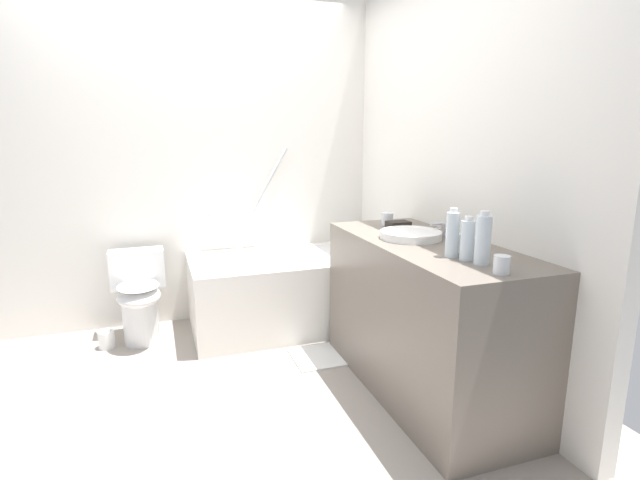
# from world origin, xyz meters

# --- Properties ---
(ground_plane) EXTENTS (3.90, 3.90, 0.00)m
(ground_plane) POSITION_xyz_m (0.00, 0.00, 0.00)
(ground_plane) COLOR #9E9389
(wall_back_tiled) EXTENTS (3.30, 0.10, 2.57)m
(wall_back_tiled) POSITION_xyz_m (0.00, 1.23, 1.29)
(wall_back_tiled) COLOR silver
(wall_back_tiled) RESTS_ON ground_plane
(wall_right_mirror) EXTENTS (0.10, 2.75, 2.57)m
(wall_right_mirror) POSITION_xyz_m (1.50, 0.00, 1.29)
(wall_right_mirror) COLOR silver
(wall_right_mirror) RESTS_ON ground_plane
(bathtub) EXTENTS (1.48, 0.79, 1.38)m
(bathtub) POSITION_xyz_m (0.66, 0.78, 0.30)
(bathtub) COLOR silver
(bathtub) RESTS_ON ground_plane
(toilet) EXTENTS (0.39, 0.52, 0.66)m
(toilet) POSITION_xyz_m (-0.43, 0.86, 0.34)
(toilet) COLOR white
(toilet) RESTS_ON ground_plane
(vanity_counter) EXTENTS (0.61, 1.49, 0.89)m
(vanity_counter) POSITION_xyz_m (1.14, -0.42, 0.45)
(vanity_counter) COLOR #6B6056
(vanity_counter) RESTS_ON ground_plane
(sink_basin) EXTENTS (0.35, 0.35, 0.04)m
(sink_basin) POSITION_xyz_m (1.10, -0.30, 0.91)
(sink_basin) COLOR white
(sink_basin) RESTS_ON vanity_counter
(sink_faucet) EXTENTS (0.10, 0.15, 0.08)m
(sink_faucet) POSITION_xyz_m (1.31, -0.30, 0.93)
(sink_faucet) COLOR #B1B1B6
(sink_faucet) RESTS_ON vanity_counter
(water_bottle_0) EXTENTS (0.06, 0.06, 0.24)m
(water_bottle_0) POSITION_xyz_m (1.08, -0.74, 1.00)
(water_bottle_0) COLOR silver
(water_bottle_0) RESTS_ON vanity_counter
(water_bottle_1) EXTENTS (0.07, 0.07, 0.25)m
(water_bottle_1) POSITION_xyz_m (1.13, -0.91, 1.01)
(water_bottle_1) COLOR silver
(water_bottle_1) RESTS_ON vanity_counter
(water_bottle_2) EXTENTS (0.07, 0.07, 0.21)m
(water_bottle_2) POSITION_xyz_m (1.11, -0.82, 0.99)
(water_bottle_2) COLOR silver
(water_bottle_2) RESTS_ON vanity_counter
(drinking_glass_0) EXTENTS (0.08, 0.08, 0.09)m
(drinking_glass_0) POSITION_xyz_m (1.16, -0.65, 0.94)
(drinking_glass_0) COLOR white
(drinking_glass_0) RESTS_ON vanity_counter
(drinking_glass_1) EXTENTS (0.08, 0.08, 0.08)m
(drinking_glass_1) POSITION_xyz_m (1.16, 0.11, 0.93)
(drinking_glass_1) COLOR white
(drinking_glass_1) RESTS_ON vanity_counter
(drinking_glass_2) EXTENTS (0.07, 0.07, 0.08)m
(drinking_glass_2) POSITION_xyz_m (1.11, -1.06, 0.93)
(drinking_glass_2) COLOR white
(drinking_glass_2) RESTS_ON vanity_counter
(amenity_basket) EXTENTS (0.14, 0.10, 0.05)m
(amenity_basket) POSITION_xyz_m (1.17, -0.03, 0.92)
(amenity_basket) COLOR #2D2823
(amenity_basket) RESTS_ON vanity_counter
(bath_mat) EXTENTS (0.51, 0.36, 0.01)m
(bath_mat) POSITION_xyz_m (0.78, 0.16, 0.01)
(bath_mat) COLOR white
(bath_mat) RESTS_ON ground_plane
(toilet_paper_roll) EXTENTS (0.11, 0.11, 0.13)m
(toilet_paper_roll) POSITION_xyz_m (-0.67, 0.79, 0.06)
(toilet_paper_roll) COLOR white
(toilet_paper_roll) RESTS_ON ground_plane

